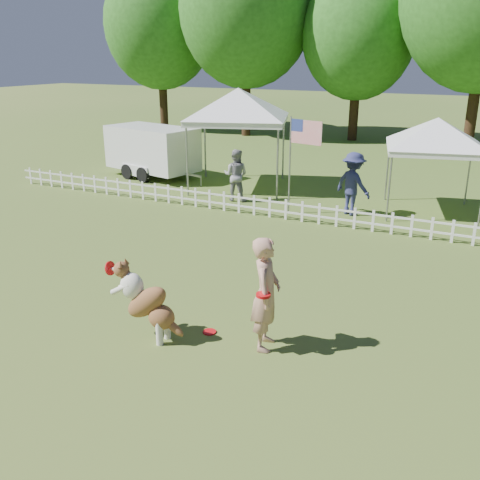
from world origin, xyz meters
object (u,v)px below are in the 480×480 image
(canopy_tent_right, at_px, (433,167))
(cargo_trailer, at_px, (152,151))
(flag_pole, at_px, (290,166))
(spectator_b, at_px, (353,184))
(handler, at_px, (266,294))
(dog, at_px, (148,302))
(spectator_a, at_px, (236,175))
(frisbee_on_turf, at_px, (209,332))
(canopy_tent_left, at_px, (238,140))

(canopy_tent_right, xyz_separation_m, cargo_trailer, (-10.26, 0.44, -0.40))
(flag_pole, xyz_separation_m, spectator_b, (1.71, 0.72, -0.50))
(spectator_b, bearing_deg, handler, 122.28)
(handler, bearing_deg, dog, 93.91)
(canopy_tent_right, distance_m, spectator_a, 5.96)
(handler, height_order, flag_pole, flag_pole)
(dog, bearing_deg, spectator_a, 106.03)
(canopy_tent_right, height_order, spectator_a, canopy_tent_right)
(canopy_tent_right, bearing_deg, flag_pole, -165.38)
(flag_pole, bearing_deg, frisbee_on_turf, -65.49)
(handler, relative_size, dog, 1.44)
(cargo_trailer, distance_m, flag_pole, 6.97)
(frisbee_on_turf, height_order, flag_pole, flag_pole)
(cargo_trailer, relative_size, flag_pole, 1.56)
(handler, xyz_separation_m, canopy_tent_right, (1.24, 9.28, 0.43))
(flag_pole, bearing_deg, spectator_a, 176.77)
(canopy_tent_right, relative_size, spectator_b, 1.48)
(dog, relative_size, spectator_b, 0.71)
(canopy_tent_right, distance_m, cargo_trailer, 10.28)
(spectator_b, bearing_deg, canopy_tent_left, 7.21)
(dog, height_order, cargo_trailer, cargo_trailer)
(handler, distance_m, canopy_tent_left, 11.08)
(flag_pole, bearing_deg, handler, -57.94)
(frisbee_on_turf, xyz_separation_m, cargo_trailer, (-7.98, 9.74, 0.96))
(frisbee_on_turf, bearing_deg, handler, 0.75)
(cargo_trailer, bearing_deg, canopy_tent_left, 12.43)
(spectator_a, bearing_deg, handler, 111.34)
(canopy_tent_right, xyz_separation_m, flag_pole, (-3.72, -1.94, 0.05))
(cargo_trailer, bearing_deg, flag_pole, -7.01)
(cargo_trailer, xyz_separation_m, spectator_a, (4.47, -1.76, -0.14))
(canopy_tent_right, bearing_deg, frisbee_on_turf, -116.62)
(canopy_tent_right, height_order, flag_pole, flag_pole)
(frisbee_on_turf, distance_m, cargo_trailer, 12.63)
(dog, bearing_deg, cargo_trailer, 123.28)
(dog, bearing_deg, canopy_tent_left, 107.19)
(handler, distance_m, spectator_a, 9.18)
(flag_pole, bearing_deg, spectator_b, 36.13)
(spectator_a, distance_m, spectator_b, 3.79)
(handler, xyz_separation_m, spectator_b, (-0.77, 8.07, -0.01))
(handler, height_order, spectator_b, handler)
(spectator_a, bearing_deg, flag_pole, 154.97)
(handler, distance_m, canopy_tent_right, 9.38)
(spectator_a, bearing_deg, spectator_b, 173.10)
(dog, relative_size, flag_pole, 0.46)
(flag_pole, bearing_deg, canopy_tent_left, 153.92)
(spectator_a, bearing_deg, cargo_trailer, -29.91)
(frisbee_on_turf, height_order, canopy_tent_right, canopy_tent_right)
(dog, distance_m, spectator_a, 9.00)
(dog, height_order, frisbee_on_turf, dog)
(canopy_tent_left, bearing_deg, frisbee_on_turf, -84.56)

